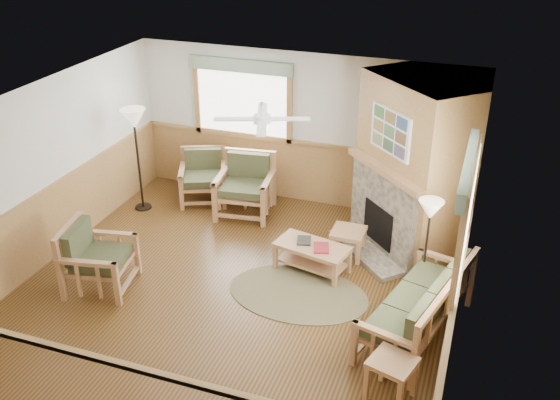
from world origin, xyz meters
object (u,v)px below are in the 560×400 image
(sofa, at_px, (418,304))
(floor_lamp_right, at_px, (426,248))
(end_table_sofa, at_px, (391,379))
(end_table_chairs, at_px, (256,191))
(footstool, at_px, (348,243))
(coffee_table, at_px, (312,258))
(armchair_back_right, at_px, (245,186))
(armchair_left, at_px, (99,257))
(armchair_back_left, at_px, (203,177))
(floor_lamp_left, at_px, (138,160))

(sofa, height_order, floor_lamp_right, floor_lamp_right)
(end_table_sofa, bearing_deg, sofa, 85.79)
(sofa, bearing_deg, end_table_chairs, -115.19)
(end_table_chairs, xyz_separation_m, footstool, (1.96, -1.14, -0.05))
(end_table_sofa, height_order, floor_lamp_right, floor_lamp_right)
(coffee_table, relative_size, end_table_sofa, 2.03)
(coffee_table, distance_m, footstool, 0.72)
(end_table_sofa, distance_m, footstool, 3.02)
(armchair_back_right, height_order, armchair_left, armchair_back_right)
(armchair_back_left, height_order, footstool, armchair_back_left)
(sofa, xyz_separation_m, floor_lamp_right, (-0.05, 0.92, 0.27))
(armchair_back_right, height_order, end_table_chairs, armchair_back_right)
(armchair_left, relative_size, floor_lamp_left, 0.52)
(footstool, xyz_separation_m, floor_lamp_right, (1.22, -0.64, 0.51))
(sofa, height_order, footstool, sofa)
(armchair_back_left, distance_m, armchair_left, 2.97)
(footstool, bearing_deg, armchair_left, -147.08)
(coffee_table, height_order, end_table_chairs, end_table_chairs)
(armchair_back_left, xyz_separation_m, end_table_chairs, (0.95, 0.17, -0.19))
(armchair_back_right, bearing_deg, end_table_sofa, -55.43)
(end_table_chairs, distance_m, floor_lamp_left, 2.12)
(end_table_chairs, bearing_deg, footstool, -30.07)
(end_table_sofa, height_order, footstool, end_table_sofa)
(armchair_back_left, height_order, end_table_sofa, armchair_back_left)
(end_table_chairs, distance_m, footstool, 2.27)
(floor_lamp_left, bearing_deg, armchair_back_left, 36.10)
(sofa, height_order, armchair_back_right, armchair_back_right)
(armchair_back_left, bearing_deg, end_table_sofa, -65.67)
(floor_lamp_left, height_order, floor_lamp_right, floor_lamp_left)
(floor_lamp_right, bearing_deg, floor_lamp_left, 169.17)
(sofa, relative_size, floor_lamp_left, 1.08)
(end_table_sofa, distance_m, floor_lamp_right, 2.19)
(armchair_back_left, bearing_deg, armchair_back_right, -36.80)
(armchair_left, bearing_deg, floor_lamp_right, -83.88)
(end_table_chairs, distance_m, floor_lamp_right, 3.68)
(armchair_back_right, bearing_deg, floor_lamp_left, -174.07)
(armchair_left, bearing_deg, end_table_sofa, -111.76)
(footstool, relative_size, floor_lamp_left, 0.27)
(sofa, height_order, armchair_left, armchair_left)
(coffee_table, bearing_deg, armchair_left, -140.41)
(floor_lamp_right, bearing_deg, end_table_chairs, 150.84)
(armchair_back_left, relative_size, end_table_sofa, 1.72)
(sofa, height_order, end_table_chairs, sofa)
(floor_lamp_left, bearing_deg, end_table_sofa, -31.88)
(coffee_table, bearing_deg, armchair_back_right, 152.30)
(armchair_left, xyz_separation_m, floor_lamp_right, (4.31, 1.36, 0.25))
(end_table_chairs, height_order, end_table_sofa, end_table_chairs)
(armchair_back_right, bearing_deg, sofa, -42.66)
(armchair_back_left, distance_m, floor_lamp_left, 1.20)
(end_table_chairs, relative_size, floor_lamp_right, 0.36)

